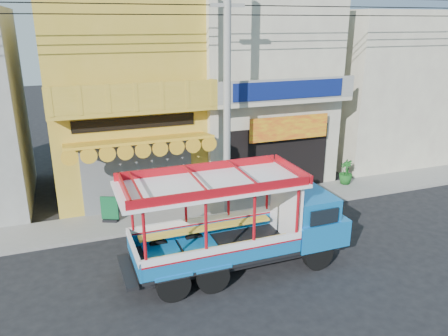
{
  "coord_description": "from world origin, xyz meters",
  "views": [
    {
      "loc": [
        -6.4,
        -10.95,
        7.08
      ],
      "look_at": [
        -1.41,
        2.5,
        2.27
      ],
      "focal_mm": 35.0,
      "sensor_mm": 36.0,
      "label": 1
    }
  ],
  "objects_px": {
    "utility_pole": "(231,84)",
    "potted_plant_b": "(310,186)",
    "potted_plant_c": "(346,172)",
    "green_sign": "(110,211)",
    "songthaew_truck": "(253,221)"
  },
  "relations": [
    {
      "from": "potted_plant_b",
      "to": "songthaew_truck",
      "type": "bearing_deg",
      "value": 69.72
    },
    {
      "from": "utility_pole",
      "to": "potted_plant_b",
      "type": "height_order",
      "value": "utility_pole"
    },
    {
      "from": "potted_plant_c",
      "to": "songthaew_truck",
      "type": "bearing_deg",
      "value": -51.6
    },
    {
      "from": "potted_plant_b",
      "to": "green_sign",
      "type": "bearing_deg",
      "value": 24.31
    },
    {
      "from": "utility_pole",
      "to": "potted_plant_b",
      "type": "relative_size",
      "value": 28.76
    },
    {
      "from": "potted_plant_b",
      "to": "potted_plant_c",
      "type": "relative_size",
      "value": 0.88
    },
    {
      "from": "green_sign",
      "to": "songthaew_truck",
      "type": "bearing_deg",
      "value": -50.02
    },
    {
      "from": "potted_plant_b",
      "to": "potted_plant_c",
      "type": "bearing_deg",
      "value": -133.48
    },
    {
      "from": "potted_plant_c",
      "to": "utility_pole",
      "type": "bearing_deg",
      "value": -75.48
    },
    {
      "from": "utility_pole",
      "to": "potted_plant_c",
      "type": "relative_size",
      "value": 25.4
    },
    {
      "from": "potted_plant_b",
      "to": "potted_plant_c",
      "type": "height_order",
      "value": "potted_plant_c"
    },
    {
      "from": "utility_pole",
      "to": "potted_plant_b",
      "type": "xyz_separation_m",
      "value": [
        3.71,
        0.43,
        -4.43
      ]
    },
    {
      "from": "green_sign",
      "to": "potted_plant_b",
      "type": "height_order",
      "value": "potted_plant_b"
    },
    {
      "from": "songthaew_truck",
      "to": "potted_plant_c",
      "type": "relative_size",
      "value": 6.05
    },
    {
      "from": "utility_pole",
      "to": "potted_plant_b",
      "type": "bearing_deg",
      "value": 6.56
    }
  ]
}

